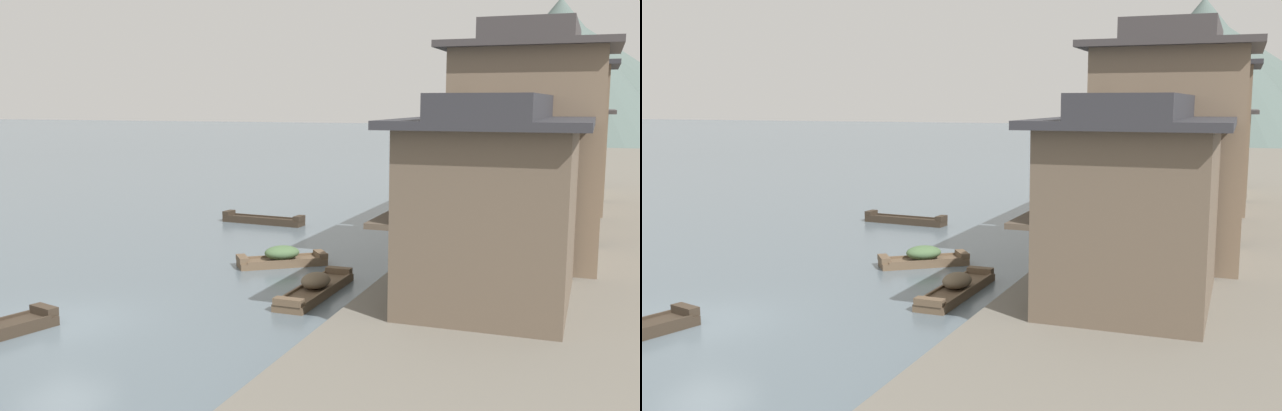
{
  "view_description": "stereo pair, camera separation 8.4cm",
  "coord_description": "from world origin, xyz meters",
  "views": [
    {
      "loc": [
        14.56,
        -16.36,
        6.48
      ],
      "look_at": [
        2.41,
        14.95,
        1.64
      ],
      "focal_mm": 40.34,
      "sensor_mm": 36.0,
      "label": 1
    },
    {
      "loc": [
        14.64,
        -16.33,
        6.48
      ],
      "look_at": [
        2.41,
        14.95,
        1.64
      ],
      "focal_mm": 40.34,
      "sensor_mm": 36.0,
      "label": 2
    }
  ],
  "objects": [
    {
      "name": "house_waterfront_far",
      "position": [
        12.22,
        33.3,
        3.57
      ],
      "size": [
        6.7,
        7.04,
        6.14
      ],
      "color": "gray",
      "rests_on": "riverbank_right"
    },
    {
      "name": "hill_far_east",
      "position": [
        9.7,
        126.76,
        10.55
      ],
      "size": [
        61.56,
        61.56,
        21.1
      ],
      "primitive_type": "cone",
      "color": "#4C5B56",
      "rests_on": "ground"
    },
    {
      "name": "boat_midriver_drifting",
      "position": [
        -2.11,
        18.12,
        0.19
      ],
      "size": [
        4.74,
        1.2,
        0.56
      ],
      "color": "#33281E",
      "rests_on": "ground"
    },
    {
      "name": "hill_far_west",
      "position": [
        7.48,
        128.03,
        11.58
      ],
      "size": [
        52.95,
        52.95,
        23.16
      ],
      "primitive_type": "cone",
      "color": "#4C5B56",
      "rests_on": "ground"
    },
    {
      "name": "hill_far_centre",
      "position": [
        7.79,
        107.37,
        11.53
      ],
      "size": [
        36.92,
        36.92,
        23.05
      ],
      "primitive_type": "cone",
      "color": "#4C5B56",
      "rests_on": "ground"
    },
    {
      "name": "riverbank_right",
      "position": [
        16.86,
        30.0,
        0.28
      ],
      "size": [
        18.0,
        110.0,
        0.57
      ],
      "primitive_type": "cube",
      "color": "#6B665B",
      "rests_on": "ground"
    },
    {
      "name": "boat_moored_third",
      "position": [
        6.0,
        39.17,
        0.12
      ],
      "size": [
        1.94,
        5.6,
        0.35
      ],
      "color": "#232326",
      "rests_on": "ground"
    },
    {
      "name": "ground_plane",
      "position": [
        0.0,
        0.0,
        0.0
      ],
      "size": [
        400.0,
        400.0,
        0.0
      ],
      "primitive_type": "plane",
      "color": "slate"
    },
    {
      "name": "house_waterfront_tall",
      "position": [
        11.6,
        18.93,
        4.87
      ],
      "size": [
        5.47,
        7.29,
        8.74
      ],
      "color": "#75604C",
      "rests_on": "riverbank_right"
    },
    {
      "name": "boat_moored_second",
      "position": [
        1.98,
        52.37,
        0.23
      ],
      "size": [
        5.0,
        2.6,
        0.7
      ],
      "color": "#232326",
      "rests_on": "ground"
    },
    {
      "name": "house_waterfront_narrow",
      "position": [
        12.17,
        26.04,
        4.87
      ],
      "size": [
        6.62,
        7.1,
        8.74
      ],
      "color": "#75604C",
      "rests_on": "riverbank_right"
    },
    {
      "name": "boat_crossing_west",
      "position": [
        6.57,
        47.88,
        0.17
      ],
      "size": [
        1.13,
        5.74,
        0.53
      ],
      "color": "#33281E",
      "rests_on": "ground"
    },
    {
      "name": "boat_moored_far",
      "position": [
        5.85,
        31.16,
        0.19
      ],
      "size": [
        1.27,
        3.53,
        0.55
      ],
      "color": "brown",
      "rests_on": "ground"
    },
    {
      "name": "boat_midriver_upstream",
      "position": [
        5.85,
        20.1,
        0.16
      ],
      "size": [
        1.22,
        5.28,
        0.48
      ],
      "color": "#232326",
      "rests_on": "ground"
    },
    {
      "name": "boat_moored_nearest",
      "position": [
        5.86,
        5.67,
        0.26
      ],
      "size": [
        1.1,
        4.87,
        0.76
      ],
      "color": "brown",
      "rests_on": "ground"
    },
    {
      "name": "boat_upstream_distant",
      "position": [
        2.96,
        9.31,
        0.31
      ],
      "size": [
        3.47,
        3.03,
        0.8
      ],
      "color": "brown",
      "rests_on": "ground"
    },
    {
      "name": "house_waterfront_second",
      "position": [
        12.07,
        11.69,
        4.87
      ],
      "size": [
        6.43,
        6.29,
        8.74
      ],
      "color": "#75604C",
      "rests_on": "riverbank_right"
    },
    {
      "name": "house_waterfront_nearest",
      "position": [
        11.7,
        5.19,
        3.57
      ],
      "size": [
        5.66,
        7.6,
        6.14
      ],
      "color": "brown",
      "rests_on": "riverbank_right"
    }
  ]
}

